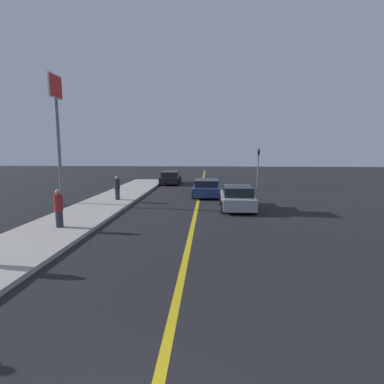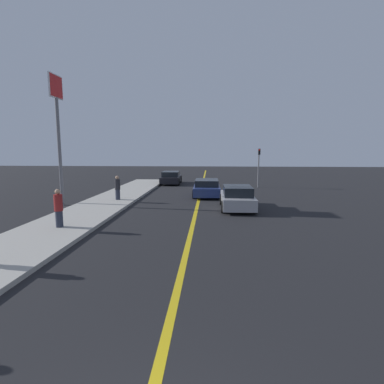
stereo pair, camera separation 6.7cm
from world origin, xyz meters
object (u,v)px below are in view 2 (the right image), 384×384
(traffic_light, at_px, (259,163))
(roadside_sign, at_px, (57,114))
(car_ahead_center, at_px, (207,188))
(car_far_distant, at_px, (171,178))
(pedestrian_by_sign, at_px, (118,188))
(pedestrian_far_standing, at_px, (59,208))
(car_near_right_lane, at_px, (237,198))

(traffic_light, xyz_separation_m, roadside_sign, (-13.53, -9.74, 3.36))
(car_ahead_center, distance_m, traffic_light, 7.30)
(car_far_distant, xyz_separation_m, pedestrian_by_sign, (-2.13, -10.68, 0.33))
(car_far_distant, xyz_separation_m, pedestrian_far_standing, (-2.44, -17.78, 0.35))
(pedestrian_far_standing, bearing_deg, car_near_right_lane, 33.31)
(traffic_light, bearing_deg, car_ahead_center, -130.55)
(car_ahead_center, distance_m, car_far_distant, 8.55)
(car_near_right_lane, bearing_deg, roadside_sign, 177.52)
(car_ahead_center, xyz_separation_m, pedestrian_by_sign, (-5.83, -2.97, 0.34))
(pedestrian_by_sign, bearing_deg, traffic_light, 38.72)
(car_near_right_lane, distance_m, car_ahead_center, 5.16)
(car_ahead_center, relative_size, pedestrian_by_sign, 2.75)
(pedestrian_far_standing, bearing_deg, car_far_distant, 82.18)
(traffic_light, bearing_deg, pedestrian_by_sign, -141.28)
(pedestrian_by_sign, height_order, traffic_light, traffic_light)
(traffic_light, height_order, roadside_sign, roadside_sign)
(pedestrian_far_standing, height_order, pedestrian_by_sign, pedestrian_far_standing)
(car_near_right_lane, height_order, pedestrian_far_standing, pedestrian_far_standing)
(roadside_sign, bearing_deg, car_near_right_lane, -2.67)
(pedestrian_by_sign, distance_m, roadside_sign, 5.71)
(traffic_light, distance_m, roadside_sign, 17.01)
(car_far_distant, xyz_separation_m, traffic_light, (8.33, -2.29, 1.57))
(traffic_light, relative_size, roadside_sign, 0.45)
(car_ahead_center, xyz_separation_m, pedestrian_far_standing, (-6.14, -10.07, 0.36))
(car_near_right_lane, relative_size, car_ahead_center, 0.94)
(pedestrian_far_standing, relative_size, pedestrian_by_sign, 1.03)
(car_far_distant, bearing_deg, car_ahead_center, -65.69)
(car_far_distant, distance_m, roadside_sign, 14.01)
(car_far_distant, bearing_deg, car_near_right_lane, -67.50)
(car_near_right_lane, xyz_separation_m, car_far_distant, (-5.53, 12.54, -0.03))
(car_far_distant, bearing_deg, pedestrian_by_sign, -102.59)
(car_far_distant, distance_m, traffic_light, 8.78)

